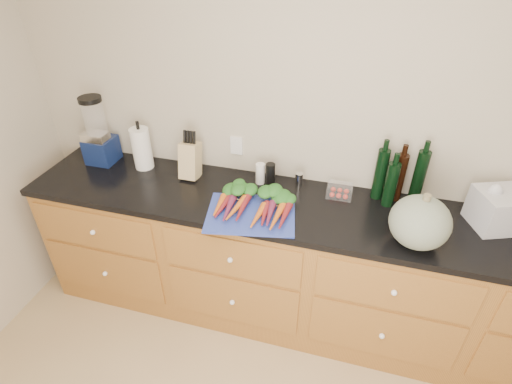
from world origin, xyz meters
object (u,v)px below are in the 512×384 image
(squash, at_px, (420,222))
(blender_appliance, at_px, (98,134))
(carrots, at_px, (253,204))
(knife_block, at_px, (190,160))
(cutting_board, at_px, (251,214))
(paper_towel, at_px, (142,148))
(tomato_box, at_px, (340,191))

(squash, distance_m, blender_appliance, 2.06)
(carrots, distance_m, knife_block, 0.56)
(cutting_board, bearing_deg, squash, 0.04)
(carrots, relative_size, squash, 1.52)
(blender_appliance, xyz_separation_m, knife_block, (0.66, -0.02, -0.09))
(carrots, relative_size, paper_towel, 1.63)
(blender_appliance, height_order, tomato_box, blender_appliance)
(paper_towel, height_order, knife_block, paper_towel)
(blender_appliance, bearing_deg, knife_block, -1.51)
(blender_appliance, bearing_deg, tomato_box, 0.44)
(cutting_board, relative_size, paper_towel, 1.76)
(cutting_board, height_order, carrots, carrots)
(blender_appliance, distance_m, knife_block, 0.67)
(cutting_board, height_order, paper_towel, paper_towel)
(carrots, bearing_deg, cutting_board, -90.00)
(blender_appliance, bearing_deg, carrots, -12.96)
(tomato_box, bearing_deg, cutting_board, -144.37)
(squash, xyz_separation_m, blender_appliance, (-2.03, 0.32, 0.07))
(blender_appliance, bearing_deg, cutting_board, -15.37)
(knife_block, bearing_deg, squash, -12.33)
(cutting_board, bearing_deg, carrots, 90.00)
(blender_appliance, distance_m, paper_towel, 0.32)
(cutting_board, xyz_separation_m, squash, (0.88, 0.00, 0.13))
(knife_block, bearing_deg, paper_towel, 176.74)
(carrots, bearing_deg, tomato_box, 31.16)
(squash, distance_m, knife_block, 1.40)
(knife_block, distance_m, tomato_box, 0.96)
(cutting_board, bearing_deg, paper_towel, 159.20)
(knife_block, bearing_deg, blender_appliance, 178.49)
(tomato_box, bearing_deg, knife_block, -178.19)
(cutting_board, relative_size, blender_appliance, 1.07)
(squash, bearing_deg, knife_block, 167.67)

